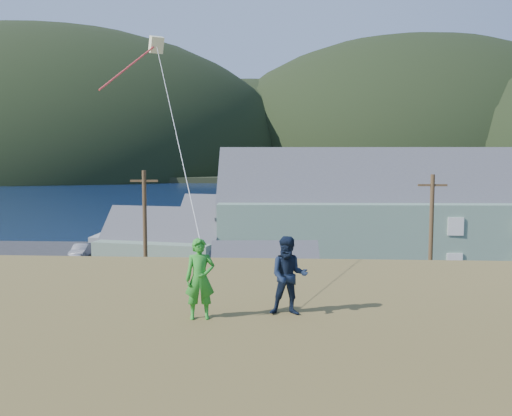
% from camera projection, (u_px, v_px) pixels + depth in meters
% --- Properties ---
extents(ground, '(900.00, 900.00, 0.00)m').
position_uv_depth(ground, '(213.00, 344.00, 31.67)').
color(ground, '#0A1638').
rests_on(ground, ground).
extents(grass_strip, '(110.00, 8.00, 0.10)m').
position_uv_depth(grass_strip, '(207.00, 356.00, 29.68)').
color(grass_strip, '#4C3D19').
rests_on(grass_strip, ground).
extents(waterfront_lot, '(72.00, 36.00, 0.12)m').
position_uv_depth(waterfront_lot, '(240.00, 277.00, 48.56)').
color(waterfront_lot, '#28282B').
rests_on(waterfront_lot, ground).
extents(wharf, '(26.00, 14.00, 0.90)m').
position_uv_depth(wharf, '(209.00, 234.00, 71.74)').
color(wharf, gray).
rests_on(wharf, ground).
extents(far_shore, '(900.00, 320.00, 2.00)m').
position_uv_depth(far_shore, '(284.00, 169.00, 359.45)').
color(far_shore, black).
rests_on(far_shore, ground).
extents(far_hills, '(760.00, 265.00, 143.00)m').
position_uv_depth(far_hills, '(349.00, 169.00, 306.89)').
color(far_hills, black).
rests_on(far_hills, ground).
extents(lodge, '(38.45, 12.13, 13.38)m').
position_uv_depth(lodge, '(438.00, 216.00, 49.50)').
color(lodge, gray).
rests_on(lodge, waterfront_lot).
extents(shed_palegreen_near, '(11.07, 8.05, 7.35)m').
position_uv_depth(shed_palegreen_near, '(164.00, 248.00, 47.21)').
color(shed_palegreen_near, slate).
rests_on(shed_palegreen_near, waterfront_lot).
extents(shed_white, '(7.49, 5.28, 5.67)m').
position_uv_depth(shed_white, '(265.00, 280.00, 37.73)').
color(shed_white, silver).
rests_on(shed_white, waterfront_lot).
extents(shed_palegreen_far, '(12.51, 8.63, 7.72)m').
position_uv_depth(shed_palegreen_far, '(235.00, 229.00, 57.31)').
color(shed_palegreen_far, gray).
rests_on(shed_palegreen_far, waterfront_lot).
extents(utility_poles, '(29.19, 0.24, 9.48)m').
position_uv_depth(utility_poles, '(167.00, 254.00, 32.88)').
color(utility_poles, '#47331E').
rests_on(utility_poles, waterfront_lot).
extents(parked_cars, '(20.26, 13.18, 1.51)m').
position_uv_depth(parked_cars, '(162.00, 259.00, 52.74)').
color(parked_cars, '#B9B9B9').
rests_on(parked_cars, waterfront_lot).
extents(kite_flyer_green, '(0.66, 0.50, 1.65)m').
position_uv_depth(kite_flyer_green, '(200.00, 279.00, 11.56)').
color(kite_flyer_green, '#288F27').
rests_on(kite_flyer_green, hillside).
extents(kite_flyer_navy, '(0.81, 0.64, 1.65)m').
position_uv_depth(kite_flyer_navy, '(289.00, 276.00, 11.85)').
color(kite_flyer_navy, '#121C31').
rests_on(kite_flyer_navy, hillside).
extents(kite_rig, '(2.05, 4.57, 10.50)m').
position_uv_depth(kite_rig, '(153.00, 50.00, 19.29)').
color(kite_rig, '#F4F5BA').
rests_on(kite_rig, ground).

